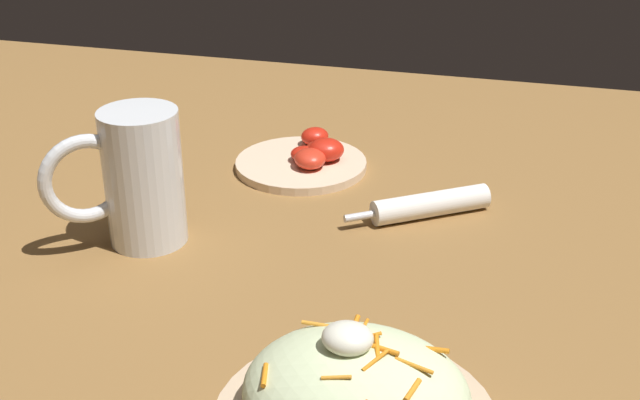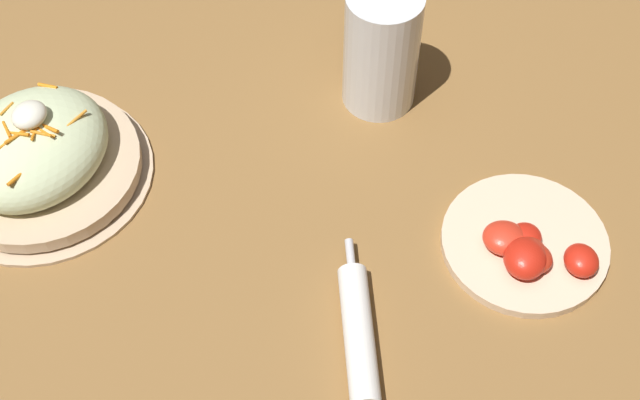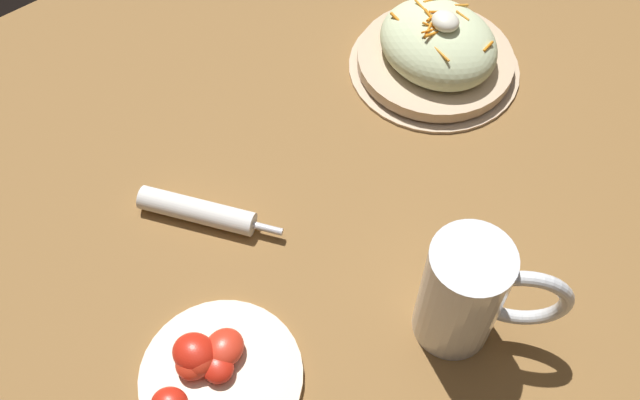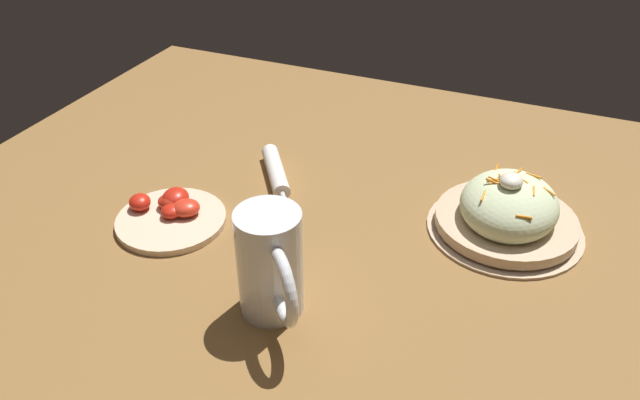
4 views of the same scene
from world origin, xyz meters
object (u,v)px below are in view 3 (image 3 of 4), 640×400
at_px(beer_mug, 465,298).
at_px(napkin_roll, 198,211).
at_px(tomato_plate, 213,370).
at_px(salad_plate, 437,51).

bearing_deg(beer_mug, napkin_roll, -154.35).
bearing_deg(napkin_roll, tomato_plate, -29.24).
bearing_deg(salad_plate, beer_mug, -40.45).
height_order(salad_plate, tomato_plate, salad_plate).
height_order(beer_mug, tomato_plate, beer_mug).
bearing_deg(napkin_roll, salad_plate, 90.40).
bearing_deg(tomato_plate, beer_mug, 63.54).
bearing_deg(salad_plate, napkin_roll, -89.60).
relative_size(napkin_roll, tomato_plate, 0.92).
distance_m(beer_mug, napkin_roll, 0.33).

